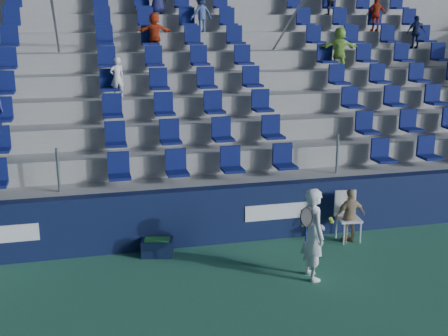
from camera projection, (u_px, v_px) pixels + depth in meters
name	position (u px, v px, depth m)	size (l,w,h in m)	color
ground	(254.00, 316.00, 8.86)	(70.00, 70.00, 0.00)	#2F6E50
sponsor_wall	(211.00, 215.00, 11.67)	(24.00, 0.32, 1.20)	#10193E
grandstand	(172.00, 107.00, 16.06)	(24.00, 8.17, 6.63)	#979792
tennis_player	(314.00, 234.00, 9.99)	(0.69, 0.65, 1.70)	white
line_judge_chair	(347.00, 212.00, 11.87)	(0.51, 0.52, 1.05)	white
line_judge	(350.00, 216.00, 11.72)	(0.68, 0.28, 1.15)	tan
ball_bin	(157.00, 246.00, 11.13)	(0.68, 0.53, 0.34)	#0F1938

